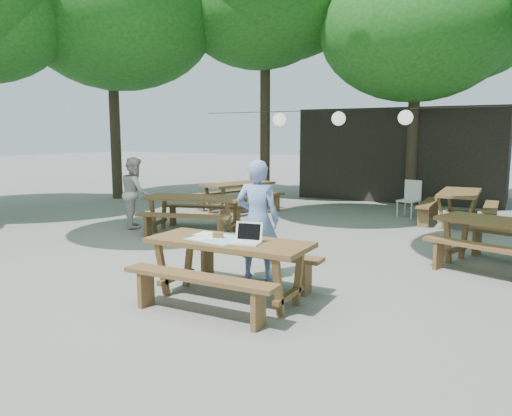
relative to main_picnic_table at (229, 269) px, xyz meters
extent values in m
plane|color=#64635F|center=(-0.78, 0.80, -0.39)|extent=(80.00, 80.00, 0.00)
cube|color=black|center=(-0.28, 11.30, 1.01)|extent=(6.00, 3.00, 2.80)
cube|color=brown|center=(0.00, 0.00, 0.33)|extent=(2.00, 0.80, 0.06)
cube|color=brown|center=(0.00, -0.65, 0.06)|extent=(1.90, 0.28, 0.05)
cube|color=brown|center=(0.00, 0.65, 0.06)|extent=(1.90, 0.28, 0.05)
cube|color=brown|center=(0.00, 0.00, -0.04)|extent=(1.70, 0.70, 0.69)
cube|color=brown|center=(-2.85, 3.34, 0.33)|extent=(2.14, 1.30, 0.06)
cube|color=brown|center=(-2.68, 2.71, 0.06)|extent=(1.91, 0.77, 0.05)
cube|color=brown|center=(-3.02, 3.96, 0.06)|extent=(1.91, 0.77, 0.05)
cube|color=brown|center=(-2.85, 3.34, -0.04)|extent=(1.82, 1.13, 0.69)
cube|color=brown|center=(2.97, 3.08, 0.33)|extent=(2.15, 1.42, 0.06)
cube|color=brown|center=(2.75, 2.47, 0.06)|extent=(1.88, 0.90, 0.05)
cube|color=brown|center=(2.97, 3.08, -0.04)|extent=(1.84, 1.23, 0.69)
cube|color=brown|center=(-3.51, 6.28, 0.33)|extent=(1.39, 2.15, 0.06)
cube|color=brown|center=(-2.90, 6.07, 0.06)|extent=(0.87, 1.89, 0.05)
cube|color=brown|center=(-4.13, 6.49, 0.06)|extent=(0.87, 1.89, 0.05)
cube|color=brown|center=(-3.51, 6.28, -0.04)|extent=(1.20, 1.83, 0.69)
cube|color=brown|center=(1.86, 6.93, 0.33)|extent=(0.84, 2.01, 0.06)
cube|color=brown|center=(2.51, 6.94, 0.06)|extent=(0.31, 1.90, 0.05)
cube|color=brown|center=(1.21, 6.92, 0.06)|extent=(0.31, 1.90, 0.05)
cube|color=brown|center=(1.86, 6.93, -0.04)|extent=(0.73, 1.71, 0.69)
imported|color=#7191CF|center=(-0.13, 0.99, 0.45)|extent=(0.69, 0.53, 1.68)
imported|color=beige|center=(-4.33, 3.22, 0.38)|extent=(0.93, 0.94, 1.53)
cube|color=silver|center=(0.65, 7.42, 0.01)|extent=(0.55, 0.55, 0.04)
cube|color=silver|center=(0.71, 7.61, 0.27)|extent=(0.43, 0.17, 0.48)
cube|color=silver|center=(0.65, 7.42, -0.20)|extent=(0.53, 0.53, 0.38)
cube|color=white|center=(0.28, -0.08, 0.37)|extent=(0.36, 0.28, 0.02)
cube|color=white|center=(0.27, 0.03, 0.49)|extent=(0.34, 0.11, 0.23)
cube|color=black|center=(0.27, 0.02, 0.49)|extent=(0.28, 0.09, 0.19)
cube|color=#3D9ED0|center=(-0.15, 0.00, 0.37)|extent=(0.73, 0.64, 0.01)
cube|color=white|center=(-0.36, -0.04, 0.37)|extent=(0.22, 0.30, 0.00)
cube|color=white|center=(-0.19, 0.03, 0.37)|extent=(0.30, 0.35, 0.00)
cube|color=white|center=(-0.44, 0.14, 0.38)|extent=(0.22, 0.30, 0.00)
cube|color=brown|center=(-0.16, 0.02, 0.41)|extent=(0.16, 0.15, 0.06)
cylinder|color=black|center=(-0.28, 6.80, 2.21)|extent=(9.00, 0.02, 0.02)
sphere|color=white|center=(-2.58, 6.80, 2.01)|extent=(0.34, 0.34, 0.34)
sphere|color=white|center=(-0.98, 6.80, 2.01)|extent=(0.34, 0.34, 0.34)
sphere|color=white|center=(0.62, 6.80, 2.01)|extent=(0.34, 0.34, 0.34)
cylinder|color=#2D2319|center=(-8.28, 6.80, 2.31)|extent=(0.32, 0.32, 5.40)
ellipsoid|color=#165417|center=(-8.28, 6.80, 5.31)|extent=(5.20, 5.20, 3.90)
cylinder|color=#2D2319|center=(-4.28, 9.30, 2.23)|extent=(0.32, 0.32, 5.24)
ellipsoid|color=#165417|center=(-4.28, 9.30, 5.15)|extent=(5.37, 5.37, 4.03)
cylinder|color=#2D2319|center=(0.22, 9.80, 2.05)|extent=(0.32, 0.32, 4.88)
ellipsoid|color=#165417|center=(0.22, 9.80, 4.80)|extent=(5.18, 5.18, 3.88)
camera|label=1|loc=(3.07, -5.04, 1.62)|focal=35.00mm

